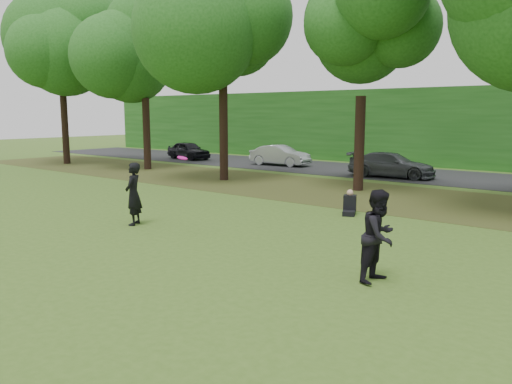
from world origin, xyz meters
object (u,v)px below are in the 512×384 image
(player_left, at_px, (133,194))
(frisbee, at_px, (182,158))
(player_right, at_px, (379,236))
(seated_person, at_px, (350,205))

(player_left, bearing_deg, frisbee, 53.35)
(player_right, height_order, frisbee, frisbee)
(frisbee, xyz_separation_m, seated_person, (1.88, 5.84, -1.89))
(player_right, bearing_deg, seated_person, 36.78)
(player_left, xyz_separation_m, frisbee, (2.49, -0.28, 1.25))
(player_left, xyz_separation_m, seated_person, (4.37, 5.56, -0.64))
(player_right, bearing_deg, player_left, 92.56)
(frisbee, distance_m, seated_person, 6.42)
(seated_person, bearing_deg, frisbee, -131.48)
(player_left, xyz_separation_m, player_right, (8.08, -0.21, -0.01))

